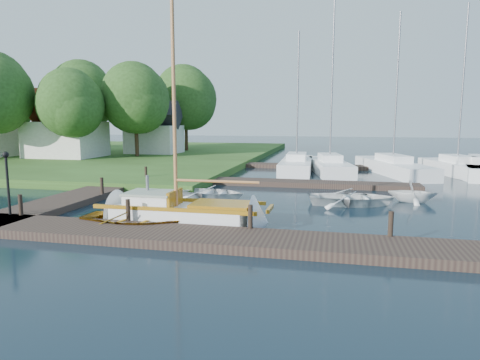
% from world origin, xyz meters
% --- Properties ---
extents(ground, '(160.00, 160.00, 0.00)m').
position_xyz_m(ground, '(0.00, 0.00, 0.00)').
color(ground, black).
rests_on(ground, ground).
extents(near_dock, '(18.00, 2.20, 0.30)m').
position_xyz_m(near_dock, '(0.00, -6.00, 0.15)').
color(near_dock, '#30231E').
rests_on(near_dock, ground).
extents(left_dock, '(2.20, 18.00, 0.30)m').
position_xyz_m(left_dock, '(-8.00, 2.00, 0.15)').
color(left_dock, '#30231E').
rests_on(left_dock, ground).
extents(far_dock, '(14.00, 1.60, 0.30)m').
position_xyz_m(far_dock, '(2.00, 6.50, 0.15)').
color(far_dock, '#30231E').
rests_on(far_dock, ground).
extents(pontoon, '(30.00, 1.60, 0.30)m').
position_xyz_m(pontoon, '(10.00, 16.00, 0.15)').
color(pontoon, '#30231E').
rests_on(pontoon, ground).
extents(shore, '(50.00, 40.00, 0.50)m').
position_xyz_m(shore, '(-28.00, 22.00, 0.25)').
color(shore, '#2D4919').
rests_on(shore, ground).
extents(mooring_post_0, '(0.16, 0.16, 0.80)m').
position_xyz_m(mooring_post_0, '(-7.50, -5.00, 0.70)').
color(mooring_post_0, black).
rests_on(mooring_post_0, near_dock).
extents(mooring_post_1, '(0.16, 0.16, 0.80)m').
position_xyz_m(mooring_post_1, '(-3.00, -5.00, 0.70)').
color(mooring_post_1, black).
rests_on(mooring_post_1, near_dock).
extents(mooring_post_2, '(0.16, 0.16, 0.80)m').
position_xyz_m(mooring_post_2, '(1.50, -5.00, 0.70)').
color(mooring_post_2, black).
rests_on(mooring_post_2, near_dock).
extents(mooring_post_3, '(0.16, 0.16, 0.80)m').
position_xyz_m(mooring_post_3, '(6.00, -5.00, 0.70)').
color(mooring_post_3, black).
rests_on(mooring_post_3, near_dock).
extents(mooring_post_4, '(0.16, 0.16, 0.80)m').
position_xyz_m(mooring_post_4, '(-7.00, 0.00, 0.70)').
color(mooring_post_4, black).
rests_on(mooring_post_4, left_dock).
extents(mooring_post_5, '(0.16, 0.16, 0.80)m').
position_xyz_m(mooring_post_5, '(-7.00, 5.00, 0.70)').
color(mooring_post_5, black).
rests_on(mooring_post_5, left_dock).
extents(lamp_post, '(0.24, 0.24, 2.44)m').
position_xyz_m(lamp_post, '(-8.00, -5.00, 1.87)').
color(lamp_post, black).
rests_on(lamp_post, near_dock).
extents(sailboat, '(7.15, 2.01, 9.83)m').
position_xyz_m(sailboat, '(-1.26, -3.80, 0.34)').
color(sailboat, white).
rests_on(sailboat, ground).
extents(dinghy, '(4.01, 2.97, 0.80)m').
position_xyz_m(dinghy, '(-2.98, -4.70, 0.40)').
color(dinghy, '#935C0D').
rests_on(dinghy, ground).
extents(tender_a, '(3.69, 2.84, 0.71)m').
position_xyz_m(tender_a, '(-1.85, 1.59, 0.35)').
color(tender_a, white).
rests_on(tender_a, ground).
extents(tender_c, '(4.28, 3.30, 0.82)m').
position_xyz_m(tender_c, '(5.03, 1.40, 0.41)').
color(tender_c, white).
rests_on(tender_c, ground).
extents(tender_d, '(2.31, 2.03, 1.16)m').
position_xyz_m(tender_d, '(7.87, 2.73, 0.58)').
color(tender_d, white).
rests_on(tender_d, ground).
extents(marina_boat_1, '(2.51, 8.53, 10.31)m').
position_xyz_m(marina_boat_1, '(1.30, 13.62, 0.56)').
color(marina_boat_1, white).
rests_on(marina_boat_1, ground).
extents(marina_boat_2, '(3.69, 8.44, 12.40)m').
position_xyz_m(marina_boat_2, '(3.78, 13.27, 0.58)').
color(marina_boat_2, white).
rests_on(marina_boat_2, ground).
extents(marina_boat_3, '(4.98, 10.14, 11.34)m').
position_xyz_m(marina_boat_3, '(8.27, 13.78, 0.56)').
color(marina_boat_3, white).
rests_on(marina_boat_3, ground).
extents(marina_boat_4, '(4.06, 8.05, 11.77)m').
position_xyz_m(marina_boat_4, '(12.65, 14.15, 0.58)').
color(marina_boat_4, white).
rests_on(marina_boat_4, ground).
extents(house_a, '(6.30, 5.00, 6.29)m').
position_xyz_m(house_a, '(-20.00, 16.00, 2.96)').
color(house_a, beige).
rests_on(house_a, shore).
extents(house_c, '(5.25, 4.00, 5.28)m').
position_xyz_m(house_c, '(-14.00, 22.00, 2.58)').
color(house_c, beige).
rests_on(house_c, shore).
extents(tree_2, '(5.83, 5.75, 7.82)m').
position_xyz_m(tree_2, '(-18.00, 14.05, 5.25)').
color(tree_2, '#332114').
rests_on(tree_2, shore).
extents(tree_3, '(6.41, 6.38, 8.74)m').
position_xyz_m(tree_3, '(-14.00, 18.05, 5.81)').
color(tree_3, '#332114').
rests_on(tree_3, shore).
extents(tree_4, '(7.01, 7.01, 9.66)m').
position_xyz_m(tree_4, '(-22.00, 22.05, 6.37)').
color(tree_4, '#332114').
rests_on(tree_4, shore).
extents(tree_5, '(6.00, 5.94, 8.10)m').
position_xyz_m(tree_5, '(-30.00, 20.05, 5.42)').
color(tree_5, '#332114').
rests_on(tree_5, shore).
extents(tree_7, '(6.83, 6.83, 9.38)m').
position_xyz_m(tree_7, '(-12.00, 26.05, 6.20)').
color(tree_7, '#332114').
rests_on(tree_7, shore).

